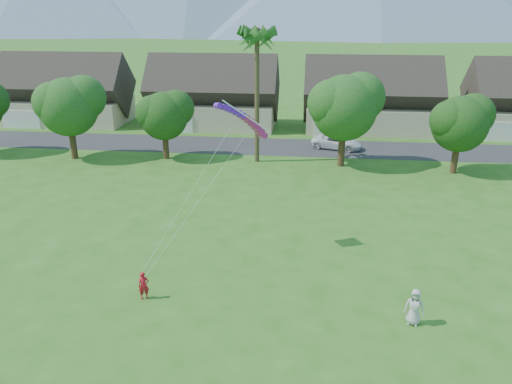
# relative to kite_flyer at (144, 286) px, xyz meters

# --- Properties ---
(ground) EXTENTS (500.00, 500.00, 0.00)m
(ground) POSITION_rel_kite_flyer_xyz_m (5.09, -3.86, -0.75)
(ground) COLOR #2D6019
(ground) RESTS_ON ground
(street) EXTENTS (90.00, 7.00, 0.01)m
(street) POSITION_rel_kite_flyer_xyz_m (5.09, 30.14, -0.74)
(street) COLOR #2D2D30
(street) RESTS_ON ground
(kite_flyer) EXTENTS (0.65, 0.55, 1.50)m
(kite_flyer) POSITION_rel_kite_flyer_xyz_m (0.00, 0.00, 0.00)
(kite_flyer) COLOR red
(kite_flyer) RESTS_ON ground
(watcher) EXTENTS (1.02, 0.80, 1.83)m
(watcher) POSITION_rel_kite_flyer_xyz_m (13.36, -0.68, 0.17)
(watcher) COLOR #B9BAB5
(watcher) RESTS_ON ground
(parked_car) EXTENTS (5.67, 3.81, 1.44)m
(parked_car) POSITION_rel_kite_flyer_xyz_m (10.96, 30.14, -0.03)
(parked_car) COLOR white
(parked_car) RESTS_ON ground
(houses_row) EXTENTS (72.75, 8.19, 8.86)m
(houses_row) POSITION_rel_kite_flyer_xyz_m (5.59, 39.13, 2.69)
(houses_row) COLOR beige
(houses_row) RESTS_ON ground
(tree_row) EXTENTS (62.27, 6.67, 8.45)m
(tree_row) POSITION_rel_kite_flyer_xyz_m (3.95, 24.05, 4.14)
(tree_row) COLOR #47301C
(tree_row) RESTS_ON ground
(fan_palm) EXTENTS (3.00, 3.00, 13.80)m
(fan_palm) POSITION_rel_kite_flyer_xyz_m (3.09, 24.64, 11.05)
(fan_palm) COLOR #4C3D26
(fan_palm) RESTS_ON ground
(parafoil_kite) EXTENTS (3.62, 1.46, 0.50)m
(parafoil_kite) POSITION_rel_kite_flyer_xyz_m (4.31, 6.57, 7.48)
(parafoil_kite) COLOR #6519BF
(parafoil_kite) RESTS_ON ground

